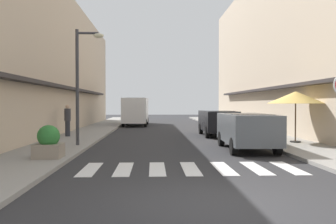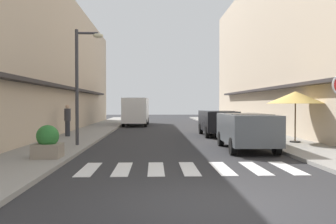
{
  "view_description": "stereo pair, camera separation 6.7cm",
  "coord_description": "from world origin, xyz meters",
  "views": [
    {
      "loc": [
        -1.07,
        -6.55,
        1.85
      ],
      "look_at": [
        -0.15,
        15.37,
        1.37
      ],
      "focal_mm": 38.44,
      "sensor_mm": 36.0,
      "label": 1
    },
    {
      "loc": [
        -1.0,
        -6.55,
        1.85
      ],
      "look_at": [
        -0.15,
        15.37,
        1.37
      ],
      "focal_mm": 38.44,
      "sensor_mm": 36.0,
      "label": 2
    }
  ],
  "objects": [
    {
      "name": "ground_plane",
      "position": [
        0.0,
        15.04,
        0.0
      ],
      "size": [
        82.71,
        82.71,
        0.0
      ],
      "primitive_type": "plane",
      "color": "#2B2B2D"
    },
    {
      "name": "sidewalk_left",
      "position": [
        -5.05,
        15.04,
        0.06
      ],
      "size": [
        2.62,
        52.63,
        0.12
      ],
      "primitive_type": "cube",
      "color": "gray",
      "rests_on": "ground_plane"
    },
    {
      "name": "sidewalk_right",
      "position": [
        5.05,
        15.04,
        0.06
      ],
      "size": [
        2.62,
        52.63,
        0.12
      ],
      "primitive_type": "cube",
      "color": "gray",
      "rests_on": "ground_plane"
    },
    {
      "name": "building_row_left",
      "position": [
        -8.86,
        15.92,
        4.45
      ],
      "size": [
        5.5,
        35.84,
        8.91
      ],
      "color": "#C6B299",
      "rests_on": "ground_plane"
    },
    {
      "name": "building_row_right",
      "position": [
        8.86,
        15.92,
        5.68
      ],
      "size": [
        5.5,
        35.84,
        11.37
      ],
      "color": "#C6B299",
      "rests_on": "ground_plane"
    },
    {
      "name": "crosswalk",
      "position": [
        -0.0,
        3.65,
        0.01
      ],
      "size": [
        6.15,
        2.2,
        0.01
      ],
      "color": "silver",
      "rests_on": "ground_plane"
    },
    {
      "name": "parked_car_near",
      "position": [
        2.69,
        7.67,
        0.92
      ],
      "size": [
        1.93,
        4.41,
        1.47
      ],
      "color": "#4C5156",
      "rests_on": "ground_plane"
    },
    {
      "name": "parked_car_mid",
      "position": [
        2.69,
        14.18,
        0.92
      ],
      "size": [
        1.83,
        4.22,
        1.47
      ],
      "color": "black",
      "rests_on": "ground_plane"
    },
    {
      "name": "delivery_van",
      "position": [
        -2.54,
        24.2,
        1.41
      ],
      "size": [
        2.11,
        5.44,
        2.37
      ],
      "color": "silver",
      "rests_on": "ground_plane"
    },
    {
      "name": "street_lamp",
      "position": [
        -4.06,
        8.76,
        3.13
      ],
      "size": [
        1.19,
        0.28,
        4.87
      ],
      "color": "#38383D",
      "rests_on": "sidewalk_left"
    },
    {
      "name": "cafe_umbrella",
      "position": [
        5.38,
        9.45,
        2.14
      ],
      "size": [
        2.54,
        2.54,
        2.31
      ],
      "color": "#262626",
      "rests_on": "sidewalk_right"
    },
    {
      "name": "planter_corner",
      "position": [
        -4.44,
        5.15,
        0.59
      ],
      "size": [
        0.86,
        0.86,
        1.06
      ],
      "color": "gray",
      "rests_on": "sidewalk_left"
    },
    {
      "name": "pedestrian_walking_near",
      "position": [
        -5.66,
        12.96,
        1.02
      ],
      "size": [
        0.34,
        0.34,
        1.71
      ],
      "rotation": [
        0.0,
        0.0,
        1.68
      ],
      "color": "#282B33",
      "rests_on": "sidewalk_left"
    }
  ]
}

